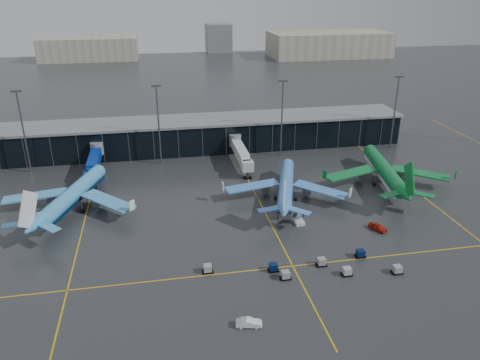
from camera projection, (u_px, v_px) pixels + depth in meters
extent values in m
plane|color=#282B2D|center=(233.00, 235.00, 109.23)|extent=(600.00, 600.00, 0.00)
cube|color=black|center=(203.00, 135.00, 163.24)|extent=(140.00, 16.00, 10.00)
cube|color=slate|center=(202.00, 120.00, 161.15)|extent=(142.00, 17.00, 0.80)
cylinder|color=#595B60|center=(97.00, 148.00, 149.55)|extent=(4.00, 4.00, 4.00)
cube|color=navy|center=(93.00, 166.00, 137.67)|extent=(3.00, 24.00, 3.00)
cylinder|color=#595B60|center=(92.00, 186.00, 132.12)|extent=(1.00, 1.00, 2.60)
cylinder|color=#595B60|center=(235.00, 140.00, 157.18)|extent=(4.00, 4.00, 4.00)
cube|color=silver|center=(243.00, 156.00, 145.30)|extent=(3.00, 24.00, 3.00)
cylinder|color=#595B60|center=(247.00, 174.00, 139.76)|extent=(1.00, 1.00, 2.60)
cylinder|color=#595B60|center=(24.00, 133.00, 140.11)|extent=(0.50, 0.50, 25.00)
cube|color=#595B60|center=(16.00, 91.00, 135.10)|extent=(3.00, 0.40, 0.60)
cylinder|color=#595B60|center=(159.00, 126.00, 146.90)|extent=(0.50, 0.50, 25.00)
cube|color=#595B60|center=(156.00, 86.00, 141.88)|extent=(3.00, 0.40, 0.60)
cylinder|color=#595B60|center=(282.00, 120.00, 153.68)|extent=(0.50, 0.50, 25.00)
cube|color=#595B60|center=(283.00, 81.00, 148.67)|extent=(3.00, 0.40, 0.60)
cylinder|color=#595B60|center=(394.00, 114.00, 160.46)|extent=(0.50, 0.50, 25.00)
cube|color=#595B60|center=(399.00, 77.00, 155.45)|extent=(3.00, 0.40, 0.60)
cube|color=#B2AD99|center=(328.00, 44.00, 360.80)|extent=(90.00, 42.00, 18.00)
cube|color=#B2AD99|center=(90.00, 48.00, 348.73)|extent=(70.00, 38.00, 16.00)
cube|color=#B2AD99|center=(218.00, 38.00, 382.57)|extent=(20.00, 20.00, 22.00)
cube|color=gold|center=(87.00, 209.00, 121.35)|extent=(0.30, 120.00, 0.02)
cube|color=gold|center=(256.00, 196.00, 128.98)|extent=(0.30, 120.00, 0.02)
cube|color=gold|center=(407.00, 184.00, 136.61)|extent=(0.30, 120.00, 0.02)
cube|color=gold|center=(293.00, 266.00, 97.37)|extent=(220.00, 0.30, 0.02)
cube|color=black|center=(321.00, 265.00, 97.54)|extent=(2.20, 1.50, 0.36)
cube|color=gray|center=(321.00, 261.00, 97.23)|extent=(1.60, 1.50, 1.50)
cube|color=black|center=(360.00, 256.00, 100.49)|extent=(2.20, 1.50, 0.36)
cube|color=#05153F|center=(361.00, 253.00, 100.19)|extent=(1.60, 1.50, 1.50)
cube|color=black|center=(347.00, 274.00, 94.35)|extent=(2.20, 1.50, 0.36)
cube|color=#9C9EA4|center=(347.00, 271.00, 94.05)|extent=(1.60, 1.50, 1.50)
cube|color=black|center=(397.00, 272.00, 94.98)|extent=(2.20, 1.50, 0.36)
cube|color=gray|center=(397.00, 269.00, 94.67)|extent=(1.60, 1.50, 1.50)
cube|color=black|center=(273.00, 270.00, 95.68)|extent=(2.20, 1.50, 0.36)
cube|color=#04173D|center=(273.00, 267.00, 95.37)|extent=(1.60, 1.50, 1.50)
cube|color=black|center=(285.00, 278.00, 93.19)|extent=(2.20, 1.50, 0.36)
cube|color=gray|center=(285.00, 275.00, 92.89)|extent=(1.60, 1.50, 1.50)
cube|color=black|center=(208.00, 271.00, 95.25)|extent=(2.20, 1.50, 0.36)
cube|color=#919599|center=(208.00, 268.00, 94.95)|extent=(1.60, 1.50, 1.50)
cube|color=white|center=(299.00, 222.00, 114.34)|extent=(2.26, 3.24, 0.80)
cube|color=white|center=(299.00, 215.00, 113.59)|extent=(1.66, 2.86, 2.29)
imported|color=#AB190D|center=(378.00, 227.00, 111.06)|extent=(3.81, 4.98, 1.58)
imported|color=white|center=(249.00, 323.00, 80.20)|extent=(4.74, 2.39, 1.49)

